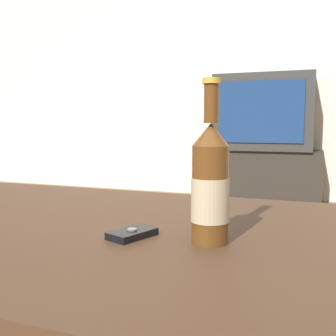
# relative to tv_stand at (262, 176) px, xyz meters

# --- Properties ---
(back_wall) EXTENTS (8.00, 0.05, 2.60)m
(back_wall) POSITION_rel_tv_stand_xyz_m (-0.04, 0.26, 1.07)
(back_wall) COLOR beige
(back_wall) RESTS_ON ground_plane
(coffee_table) EXTENTS (1.38, 0.83, 0.47)m
(coffee_table) POSITION_rel_tv_stand_xyz_m (-0.04, -2.77, 0.18)
(coffee_table) COLOR #422B1C
(coffee_table) RESTS_ON ground_plane
(tv_stand) EXTENTS (0.99, 0.37, 0.47)m
(tv_stand) POSITION_rel_tv_stand_xyz_m (0.00, 0.00, 0.00)
(tv_stand) COLOR #28231E
(tv_stand) RESTS_ON ground_plane
(television) EXTENTS (0.83, 0.43, 0.65)m
(television) POSITION_rel_tv_stand_xyz_m (-0.00, -0.00, 0.56)
(television) COLOR #2D2D2D
(television) RESTS_ON tv_stand
(beer_bottle) EXTENTS (0.07, 0.07, 0.30)m
(beer_bottle) POSITION_rel_tv_stand_xyz_m (0.24, -2.82, 0.34)
(beer_bottle) COLOR #563314
(beer_bottle) RESTS_ON coffee_table
(cell_phone) EXTENTS (0.08, 0.11, 0.02)m
(cell_phone) POSITION_rel_tv_stand_xyz_m (0.09, -2.84, 0.24)
(cell_phone) COLOR black
(cell_phone) RESTS_ON coffee_table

